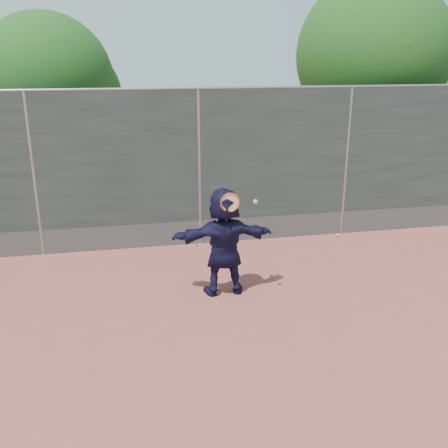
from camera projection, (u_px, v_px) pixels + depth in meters
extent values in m
plane|color=#9E4C42|center=(241.00, 333.00, 6.73)|extent=(80.00, 80.00, 0.00)
imported|color=black|center=(224.00, 242.00, 7.64)|extent=(1.58, 0.51, 1.70)
sphere|color=#B8E633|center=(337.00, 235.00, 10.34)|extent=(0.07, 0.07, 0.07)
cube|color=#38423D|center=(199.00, 157.00, 9.42)|extent=(20.00, 0.04, 2.50)
cube|color=slate|center=(200.00, 231.00, 9.90)|extent=(20.00, 0.03, 0.50)
cylinder|color=gray|center=(198.00, 88.00, 9.02)|extent=(20.00, 0.05, 0.05)
cylinder|color=gray|center=(34.00, 177.00, 8.94)|extent=(0.06, 0.06, 3.00)
cylinder|color=gray|center=(199.00, 169.00, 9.50)|extent=(0.06, 0.06, 3.00)
cylinder|color=gray|center=(346.00, 163.00, 10.07)|extent=(0.06, 0.06, 3.00)
torus|color=#C64D12|center=(230.00, 203.00, 7.25)|extent=(0.29, 0.02, 0.29)
cylinder|color=beige|center=(230.00, 203.00, 7.25)|extent=(0.25, 0.01, 0.25)
cylinder|color=black|center=(226.00, 215.00, 7.33)|extent=(0.03, 0.13, 0.33)
sphere|color=#B8E633|center=(255.00, 202.00, 7.22)|extent=(0.07, 0.07, 0.07)
cylinder|color=#382314|center=(364.00, 151.00, 12.46)|extent=(0.28, 0.28, 2.60)
sphere|color=#23561C|center=(373.00, 54.00, 11.73)|extent=(3.60, 3.60, 3.60)
sphere|color=#23561C|center=(395.00, 70.00, 12.16)|extent=(2.52, 2.52, 2.52)
cylinder|color=#382314|center=(56.00, 165.00, 11.85)|extent=(0.28, 0.28, 2.20)
sphere|color=#23561C|center=(47.00, 81.00, 11.24)|extent=(3.00, 3.00, 3.00)
sphere|color=#23561C|center=(76.00, 94.00, 11.63)|extent=(2.10, 2.10, 2.10)
cone|color=#387226|center=(214.00, 238.00, 9.87)|extent=(0.03, 0.03, 0.26)
cone|color=#387226|center=(228.00, 236.00, 9.94)|extent=(0.03, 0.03, 0.30)
cone|color=#387226|center=(197.00, 241.00, 9.80)|extent=(0.03, 0.03, 0.22)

